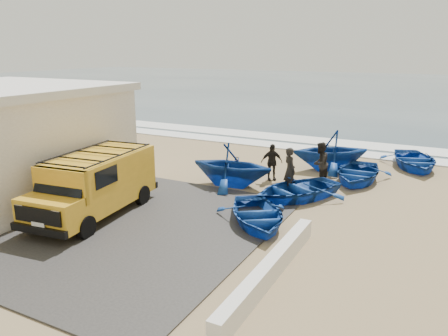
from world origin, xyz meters
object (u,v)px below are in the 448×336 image
at_px(van, 95,182).
at_px(boat_near_left, 257,215).
at_px(parapet, 270,269).
at_px(fisherman_front, 290,170).
at_px(fisherman_back, 272,162).
at_px(boat_near_right, 296,189).
at_px(fisherman_middle, 320,163).
at_px(boat_mid_right, 357,173).
at_px(boat_far_right, 414,160).
at_px(boat_far_left, 331,150).
at_px(boat_mid_left, 232,165).

distance_m(van, boat_near_left, 5.72).
distance_m(parapet, fisherman_front, 7.23).
bearing_deg(fisherman_back, boat_near_right, -81.70).
xyz_separation_m(boat_near_left, fisherman_middle, (0.58, 5.46, 0.56)).
relative_size(boat_mid_right, boat_far_right, 0.95).
xyz_separation_m(boat_near_right, boat_mid_right, (1.65, 3.49, -0.01)).
bearing_deg(boat_near_left, fisherman_back, 71.70).
xyz_separation_m(boat_mid_right, boat_far_left, (-1.58, 1.40, 0.58)).
relative_size(boat_far_right, fisherman_middle, 2.13).
height_order(boat_near_left, boat_far_left, boat_far_left).
height_order(boat_near_right, fisherman_back, fisherman_back).
height_order(parapet, fisherman_front, fisherman_front).
bearing_deg(boat_mid_right, van, -131.89).
bearing_deg(boat_mid_right, boat_mid_left, -146.49).
relative_size(boat_near_right, boat_mid_right, 1.02).
distance_m(boat_far_right, fisherman_front, 7.62).
xyz_separation_m(boat_near_left, fisherman_front, (-0.21, 3.81, 0.57)).
bearing_deg(parapet, boat_near_right, 102.54).
distance_m(boat_near_right, boat_mid_right, 3.86).
relative_size(boat_mid_right, fisherman_middle, 2.02).
bearing_deg(boat_near_left, boat_far_right, 33.79).
height_order(boat_mid_left, boat_far_left, boat_far_left).
bearing_deg(boat_near_right, parapet, -45.60).
bearing_deg(van, boat_near_right, 34.28).
distance_m(boat_far_left, fisherman_back, 3.49).
height_order(van, boat_far_left, van).
distance_m(boat_near_left, fisherman_middle, 5.52).
bearing_deg(fisherman_front, fisherman_middle, -70.99).
height_order(boat_far_right, fisherman_middle, fisherman_middle).
relative_size(boat_near_left, boat_mid_right, 0.93).
height_order(boat_far_left, fisherman_middle, boat_far_left).
bearing_deg(boat_far_right, fisherman_back, -155.27).
relative_size(boat_mid_right, fisherman_back, 2.27).
bearing_deg(boat_far_left, boat_near_left, -36.60).
distance_m(fisherman_middle, fisherman_back, 2.11).
xyz_separation_m(parapet, boat_mid_left, (-4.38, 6.59, 0.65)).
relative_size(parapet, van, 1.12).
bearing_deg(boat_far_left, van, -64.48).
xyz_separation_m(boat_mid_left, fisherman_front, (2.46, 0.35, 0.01)).
bearing_deg(boat_near_right, boat_near_left, -64.05).
bearing_deg(fisherman_front, fisherman_back, 0.64).
height_order(parapet, boat_mid_right, boat_mid_right).
relative_size(boat_near_right, boat_far_left, 1.04).
xyz_separation_m(boat_far_left, boat_far_right, (3.61, 2.15, -0.56)).
bearing_deg(boat_mid_left, boat_near_left, -146.37).
xyz_separation_m(van, boat_near_left, (5.38, 1.74, -0.84)).
relative_size(boat_mid_left, boat_mid_right, 0.94).
distance_m(boat_near_right, fisherman_middle, 2.42).
height_order(boat_near_left, boat_mid_left, boat_mid_left).
distance_m(parapet, boat_near_left, 3.56).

